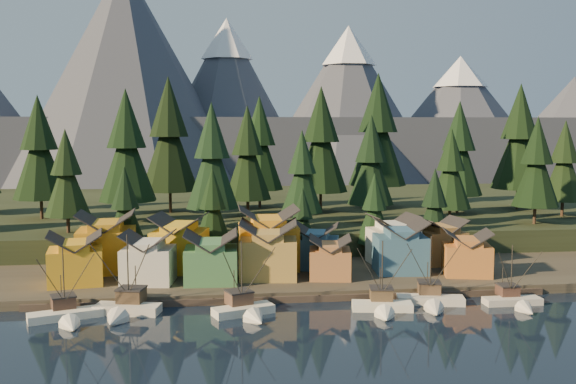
{
  "coord_description": "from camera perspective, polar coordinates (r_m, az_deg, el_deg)",
  "views": [
    {
      "loc": [
        -12.16,
        -79.71,
        26.83
      ],
      "look_at": [
        1.01,
        30.0,
        15.35
      ],
      "focal_mm": 40.0,
      "sensor_mm": 36.0,
      "label": 1
    }
  ],
  "objects": [
    {
      "name": "ground",
      "position": [
        84.98,
        1.78,
        -12.48
      ],
      "size": [
        500.0,
        500.0,
        0.0
      ],
      "primitive_type": "plane",
      "color": "black",
      "rests_on": "ground"
    },
    {
      "name": "shore_strip",
      "position": [
        123.12,
        -1.03,
        -6.3
      ],
      "size": [
        400.0,
        50.0,
        1.5
      ],
      "primitive_type": "cube",
      "color": "#312D24",
      "rests_on": "ground"
    },
    {
      "name": "hillside",
      "position": [
        171.81,
        -2.72,
        -2.05
      ],
      "size": [
        420.0,
        100.0,
        6.0
      ],
      "primitive_type": "cube",
      "color": "black",
      "rests_on": "ground"
    },
    {
      "name": "dock",
      "position": [
        100.49,
        0.35,
        -9.26
      ],
      "size": [
        80.0,
        4.0,
        1.0
      ],
      "primitive_type": "cube",
      "color": "#493D34",
      "rests_on": "ground"
    },
    {
      "name": "mountain_ridge",
      "position": [
        293.41,
        -5.32,
        5.76
      ],
      "size": [
        560.0,
        190.0,
        90.0
      ],
      "color": "#4E5164",
      "rests_on": "ground"
    },
    {
      "name": "boat_0",
      "position": [
        94.6,
        -19.11,
        -9.62
      ],
      "size": [
        10.66,
        11.03,
        11.01
      ],
      "rotation": [
        0.0,
        0.0,
        0.34
      ],
      "color": "white",
      "rests_on": "ground"
    },
    {
      "name": "boat_1",
      "position": [
        94.65,
        -14.33,
        -9.12
      ],
      "size": [
        10.05,
        10.73,
        12.63
      ],
      "rotation": [
        0.0,
        0.0,
        -0.23
      ],
      "color": "beige",
      "rests_on": "ground"
    },
    {
      "name": "boat_2",
      "position": [
        91.82,
        -3.75,
        -9.55
      ],
      "size": [
        9.47,
        10.08,
        11.66
      ],
      "rotation": [
        0.0,
        0.0,
        0.36
      ],
      "color": "silver",
      "rests_on": "ground"
    },
    {
      "name": "boat_4",
      "position": [
        94.62,
        8.44,
        -9.2
      ],
      "size": [
        9.32,
        9.88,
        11.31
      ],
      "rotation": [
        0.0,
        0.0,
        -0.16
      ],
      "color": "white",
      "rests_on": "ground"
    },
    {
      "name": "boat_5",
      "position": [
        99.04,
        12.64,
        -8.66
      ],
      "size": [
        10.62,
        11.2,
        11.42
      ],
      "rotation": [
        0.0,
        0.0,
        -0.21
      ],
      "color": "beige",
      "rests_on": "ground"
    },
    {
      "name": "boat_6",
      "position": [
        102.43,
        19.59,
        -8.53
      ],
      "size": [
        8.89,
        9.67,
        9.97
      ],
      "rotation": [
        0.0,
        0.0,
        0.01
      ],
      "color": "beige",
      "rests_on": "ground"
    },
    {
      "name": "house_front_0",
      "position": [
        108.63,
        -18.37,
        -5.5
      ],
      "size": [
        9.45,
        9.07,
        8.31
      ],
      "rotation": [
        0.0,
        0.0,
        0.16
      ],
      "color": "gold",
      "rests_on": "shore_strip"
    },
    {
      "name": "house_front_1",
      "position": [
        106.22,
        -12.32,
        -5.61
      ],
      "size": [
        8.83,
        8.56,
        8.23
      ],
      "rotation": [
        0.0,
        0.0,
        -0.12
      ],
      "color": "beige",
      "rests_on": "shore_strip"
    },
    {
      "name": "house_front_2",
      "position": [
        105.04,
        -6.86,
        -5.65
      ],
      "size": [
        8.71,
        8.77,
        8.23
      ],
      "rotation": [
        0.0,
        0.0,
        -0.04
      ],
      "color": "#427B47",
      "rests_on": "shore_strip"
    },
    {
      "name": "house_front_3",
      "position": [
        107.32,
        -1.75,
        -4.99
      ],
      "size": [
        10.28,
        9.89,
        9.52
      ],
      "rotation": [
        0.0,
        0.0,
        -0.11
      ],
      "color": "#AD873D",
      "rests_on": "shore_strip"
    },
    {
      "name": "house_front_4",
      "position": [
        107.55,
        3.75,
        -5.72
      ],
      "size": [
        7.82,
        8.26,
        6.93
      ],
      "rotation": [
        0.0,
        0.0,
        -0.16
      ],
      "color": "#A4693A",
      "rests_on": "shore_strip"
    },
    {
      "name": "house_front_5",
      "position": [
        112.81,
        9.96,
        -4.66
      ],
      "size": [
        9.3,
        8.58,
        9.09
      ],
      "rotation": [
        0.0,
        0.0,
        -0.08
      ],
      "color": "#325B78",
      "rests_on": "shore_strip"
    },
    {
      "name": "house_front_6",
      "position": [
        113.44,
        15.62,
        -5.13
      ],
      "size": [
        9.02,
        8.7,
        7.62
      ],
      "rotation": [
        0.0,
        0.0,
        -0.22
      ],
      "color": "#B46B2E",
      "rests_on": "shore_strip"
    },
    {
      "name": "house_back_0",
      "position": [
        116.1,
        -15.83,
        -4.14
      ],
      "size": [
        10.04,
        9.68,
        10.42
      ],
      "rotation": [
        0.0,
        0.0,
        0.05
      ],
      "color": "#C0871B",
      "rests_on": "shore_strip"
    },
    {
      "name": "house_back_1",
      "position": [
        113.67,
        -9.61,
        -4.36
      ],
      "size": [
        10.44,
        10.52,
        9.89
      ],
      "rotation": [
        0.0,
        0.0,
        -0.21
      ],
      "color": "gold",
      "rests_on": "shore_strip"
    },
    {
      "name": "house_back_2",
      "position": [
        114.08,
        -1.77,
        -3.95
      ],
      "size": [
        10.36,
        9.52,
        10.95
      ],
      "rotation": [
        0.0,
        0.0,
        -0.01
      ],
      "color": "orange",
      "rests_on": "shore_strip"
    },
    {
      "name": "house_back_3",
      "position": [
        114.62,
        2.5,
        -4.72
      ],
      "size": [
        9.23,
        8.61,
        7.9
      ],
      "rotation": [
        0.0,
        0.0,
        -0.25
      ],
      "color": "#366180",
      "rests_on": "shore_strip"
    },
    {
      "name": "house_back_4",
      "position": [
        119.49,
        9.33,
        -4.08
      ],
      "size": [
        8.96,
        8.66,
        8.99
      ],
      "rotation": [
        0.0,
        0.0,
        0.1
      ],
      "color": "beige",
      "rests_on": "shore_strip"
    },
    {
      "name": "house_back_5",
      "position": [
        121.74,
        13.46,
        -4.14
      ],
      "size": [
        8.4,
        8.48,
        8.34
      ],
      "rotation": [
        0.0,
        0.0,
        0.14
      ],
      "color": "#A37239",
      "rests_on": "shore_strip"
    },
    {
      "name": "tree_hill_1",
      "position": [
        152.59,
        -21.24,
        3.39
      ],
      "size": [
        11.88,
        11.88,
        27.67
      ],
      "color": "#332319",
      "rests_on": "hillside"
    },
    {
      "name": "tree_hill_2",
      "position": [
        131.08,
        -19.09,
        1.34
      ],
      "size": [
        8.71,
        8.71,
        20.3
      ],
      "color": "#332319",
      "rests_on": "hillside"
    },
    {
      "name": "tree_hill_3",
      "position": [
        140.94,
        -14.14,
        3.67
      ],
      "size": [
        12.33,
        12.33,
        28.72
      ],
      "color": "#332319",
      "rests_on": "hillside"
    },
    {
      "name": "tree_hill_4",
      "position": [
        155.06,
        -10.52,
        4.69
      ],
      "size": [
        13.93,
        13.93,
        32.45
      ],
      "color": "#332319",
      "rests_on": "hillside"
    },
    {
      "name": "tree_hill_5",
      "position": [
        129.89,
        -6.77,
        2.86
      ],
      "size": [
        10.97,
        10.97,
        25.56
      ],
      "color": "#332319",
      "rests_on": "hillside"
    },
    {
      "name": "tree_hill_6",
      "position": [
        145.11,
        -3.62,
        3.18
      ],
      "size": [
        10.91,
        10.91,
        25.42
      ],
      "color": "#332319",
      "rests_on": "hillside"
    },
    {
      "name": "tree_hill_7",
      "position": [
        129.38,
        1.25,
        1.55
      ],
      "size": [
        8.6,
        8.6,
        20.02
      ],
      "color": "#332319",
      "rests_on": "hillside"
    },
    {
      "name": "tree_hill_8",
      "position": [
        154.01,
        2.95,
        4.32
      ],
      "size": [
        12.97,
        12.97,
        30.21
      ],
      "color": "#332319",
      "rests_on": "hillside"
    },
    {
      "name": "tree_hill_9",
      "position": [
        139.21,
        7.38,
        2.53
      ],
      "size": [
        9.97,
        9.97,
        23.23
      ],
      "color": "#332319",
      "rests_on": "hillside"
    },
    {
      "name": "tree_hill_10",
      "position": [
        165.2,
        7.97,
        5.12
      ],
      "size": [
        14.65,
        14.65,
        34.13
      ],
      "color": "#332319",
      "rests_on": "hillside"
    },
    {
      "name": "tree_hill_11",
      "position": [
        139.41,
        14.27,
        1.74
      ],
      "size": [
        8.71,
        8.71,
        20.3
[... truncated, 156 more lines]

